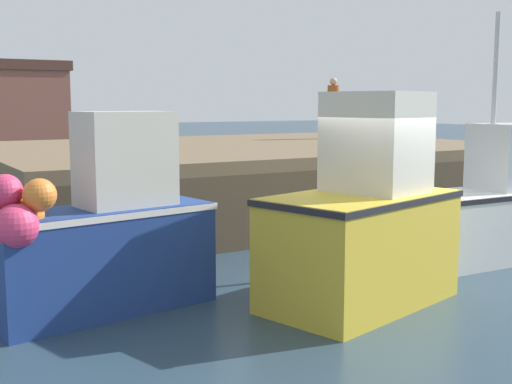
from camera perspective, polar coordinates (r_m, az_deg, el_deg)
name	(u,v)px	position (r m, az deg, el deg)	size (l,w,h in m)	color
ground	(390,294)	(9.87, 11.40, -8.60)	(120.00, 160.00, 0.10)	#283D4C
pier	(252,156)	(16.53, -0.39, 3.15)	(12.51, 8.93, 1.65)	brown
fishing_boat_near_left	(99,234)	(8.72, -13.37, -3.56)	(3.21, 1.59, 2.58)	navy
fishing_boat_near_right	(363,225)	(8.98, 9.18, -2.82)	(3.03, 2.18, 2.84)	gold
fishing_boat_mid	(492,210)	(12.12, 19.64, -1.49)	(3.41, 1.32, 4.18)	silver
dockworker	(333,108)	(19.74, 6.64, 7.18)	(0.34, 0.34, 1.78)	#2D3342
mooring_buoy_foreground	(302,278)	(9.29, 3.96, -7.35)	(0.41, 0.41, 0.63)	red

